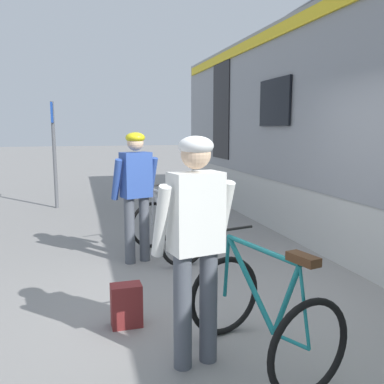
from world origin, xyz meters
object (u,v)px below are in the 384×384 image
object	(u,v)px
backpack_on_platform	(126,305)
platform_sign_post	(54,137)
cyclist_far_in_blue	(136,186)
bicycle_near_teal	(262,313)
bicycle_far_silver	(167,229)
cyclist_near_in_white	(196,232)

from	to	relation	value
backpack_on_platform	platform_sign_post	world-z (taller)	platform_sign_post
cyclist_far_in_blue	bicycle_near_teal	world-z (taller)	cyclist_far_in_blue
backpack_on_platform	bicycle_near_teal	bearing A→B (deg)	-44.48
bicycle_far_silver	platform_sign_post	xyz separation A→B (m)	(-1.69, 4.26, 1.22)
cyclist_near_in_white	platform_sign_post	size ratio (longest dim) A/B	0.73
cyclist_near_in_white	backpack_on_platform	bearing A→B (deg)	120.26
platform_sign_post	bicycle_near_teal	bearing A→B (deg)	-75.53
bicycle_far_silver	bicycle_near_teal	bearing A→B (deg)	-87.09
cyclist_near_in_white	platform_sign_post	distance (m)	7.14
bicycle_near_teal	platform_sign_post	size ratio (longest dim) A/B	0.50
bicycle_near_teal	backpack_on_platform	distance (m)	1.31
backpack_on_platform	platform_sign_post	bearing A→B (deg)	96.75
bicycle_near_teal	bicycle_far_silver	bearing A→B (deg)	92.91
cyclist_far_in_blue	platform_sign_post	size ratio (longest dim) A/B	0.73
cyclist_far_in_blue	platform_sign_post	xyz separation A→B (m)	(-1.25, 4.38, 0.57)
bicycle_far_silver	platform_sign_post	distance (m)	4.74
bicycle_far_silver	backpack_on_platform	distance (m)	2.13
cyclist_far_in_blue	bicycle_far_silver	world-z (taller)	cyclist_far_in_blue
bicycle_far_silver	backpack_on_platform	bearing A→B (deg)	-112.13
cyclist_near_in_white	bicycle_far_silver	distance (m)	2.83
bicycle_near_teal	cyclist_near_in_white	bearing A→B (deg)	166.51
bicycle_near_teal	backpack_on_platform	size ratio (longest dim) A/B	3.02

